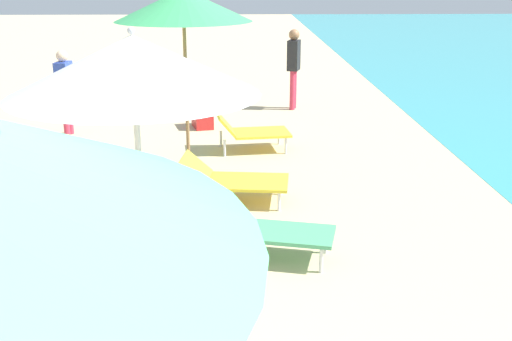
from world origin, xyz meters
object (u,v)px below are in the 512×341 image
Objects in this scene: cooler_box at (202,117)px; person_walking_far at (65,85)px; person_walking_mid at (294,61)px; lounger_second_shoreside at (254,227)px; umbrella_farthest at (183,5)px; lounger_farthest_inland at (232,179)px; umbrella_second at (133,66)px; lounger_farthest_shoreside at (251,131)px.

person_walking_far is at bearing -168.41° from cooler_box.
person_walking_mid reaches higher than cooler_box.
umbrella_farthest reaches higher than lounger_second_shoreside.
lounger_farthest_inland reaches higher than cooler_box.
lounger_second_shoreside is (0.97, 1.01, -1.83)m from umbrella_second.
umbrella_farthest is 2.12× the size of lounger_farthest_shoreside.
lounger_second_shoreside is at bearing 98.84° from person_walking_mid.
umbrella_second is 6.61m from person_walking_far.
lounger_farthest_inland is at bearing 137.45° from person_walking_far.
person_walking_far is (-2.23, 6.09, -1.24)m from umbrella_second.
umbrella_second reaches higher than person_walking_mid.
lounger_farthest_shoreside is 2.38m from lounger_farthest_inland.
cooler_box is (-0.82, 5.57, -0.13)m from lounger_second_shoreside.
umbrella_farthest is 2.48m from lounger_farthest_inland.
person_walking_far is (-3.26, 1.09, 0.58)m from lounger_farthest_shoreside.
umbrella_second is 0.92× the size of umbrella_farthest.
lounger_second_shoreside is 5.63m from cooler_box.
person_walking_mid is at bearing 66.22° from umbrella_farthest.
person_walking_far is at bearing 136.85° from lounger_farthest_inland.
cooler_box is (-0.87, 1.58, -0.14)m from lounger_farthest_shoreside.
person_walking_far reaches higher than lounger_second_shoreside.
lounger_farthest_shoreside is (0.93, 1.17, -2.06)m from umbrella_farthest.
person_walking_far is at bearing 135.69° from lounger_second_shoreside.
cooler_box is at bearing 111.85° from lounger_second_shoreside.
umbrella_second is at bearing 116.84° from person_walking_far.
lounger_second_shoreside is at bearing -81.59° from cooler_box.
person_walking_far is 2.54m from cooler_box.
lounger_farthest_inland is at bearing -81.48° from cooler_box.
person_walking_mid is at bearing 83.26° from lounger_farthest_inland.
umbrella_second reaches higher than lounger_farthest_inland.
person_walking_far is at bearing 154.14° from lounger_farthest_shoreside.
lounger_farthest_inland is 4.60m from person_walking_far.
person_walking_mid is 2.56m from cooler_box.
lounger_second_shoreside is 7.24m from person_walking_mid.
umbrella_second is 1.61× the size of person_walking_far.
cooler_box is (2.38, 0.49, -0.72)m from person_walking_far.
person_walking_mid is 2.71× the size of cooler_box.
umbrella_farthest is 4.92m from person_walking_mid.
umbrella_second is 1.94× the size of lounger_farthest_shoreside.
lounger_second_shoreside is at bearing -98.02° from lounger_farthest_shoreside.
umbrella_second is 2.30m from lounger_second_shoreside.
person_walking_mid is (1.90, 4.32, -1.38)m from umbrella_farthest.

